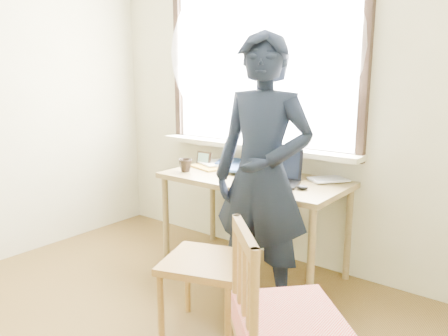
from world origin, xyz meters
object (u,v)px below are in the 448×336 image
Objects in this scene: work_chair at (206,271)px; person at (262,177)px; laptop at (276,175)px; mug_dark at (185,165)px; desk at (253,187)px; side_chair at (284,329)px; mug_white at (252,166)px.

person is (0.08, 0.46, 0.49)m from work_chair.
laptop reaches higher than mug_dark.
laptop is at bearing 10.72° from mug_dark.
mug_dark is 0.06× the size of person.
side_chair is at bearing -51.20° from desk.
person reaches higher than side_chair.
work_chair is (0.39, -1.04, -0.40)m from mug_white.
desk is at bearing -52.37° from mug_white.
mug_dark is at bearing -161.90° from desk.
laptop is 0.95m from work_chair.
laptop is 3.58× the size of mug_white.
desk is 1.60m from side_chair.
side_chair is at bearing -25.93° from work_chair.
mug_white reaches higher than desk.
work_chair is 0.63× the size of side_chair.
desk is 0.97m from work_chair.
side_chair is (1.53, -1.07, -0.31)m from mug_dark.
person reaches higher than laptop.
side_chair is at bearing -59.28° from person.
desk is at bearing 18.10° from mug_dark.
side_chair is (0.78, -1.21, -0.32)m from laptop.
side_chair reaches higher than mug_dark.
person reaches higher than desk.
mug_white is at bearing 151.50° from laptop.
person is at bearing 128.36° from side_chair.
laptop is (0.22, -0.03, 0.13)m from desk.
laptop reaches higher than mug_white.
mug_white is 1.18m from work_chair.
work_chair is at bearing -108.10° from person.
work_chair is at bearing 154.07° from side_chair.
laptop is 1.47m from side_chair.
mug_white is at bearing 110.52° from work_chair.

